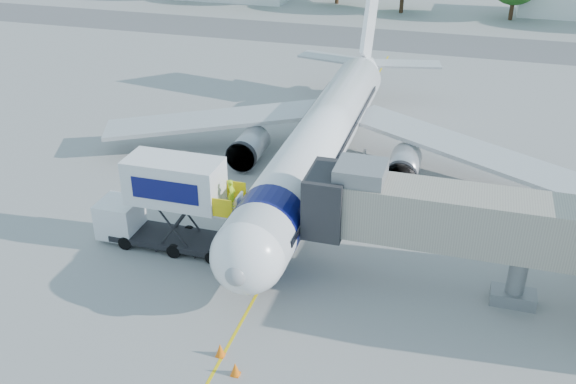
# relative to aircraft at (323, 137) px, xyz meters

# --- Properties ---
(ground) EXTENTS (160.00, 160.00, 0.00)m
(ground) POSITION_rel_aircraft_xyz_m (0.00, -4.12, -2.95)
(ground) COLOR gray
(ground) RESTS_ON ground
(guidance_line) EXTENTS (0.15, 70.00, 0.01)m
(guidance_line) POSITION_rel_aircraft_xyz_m (0.00, -4.12, -2.94)
(guidance_line) COLOR yellow
(guidance_line) RESTS_ON ground
(taxiway_strip) EXTENTS (120.00, 10.00, 0.01)m
(taxiway_strip) POSITION_rel_aircraft_xyz_m (0.00, 37.88, -2.94)
(taxiway_strip) COLOR #59595B
(taxiway_strip) RESTS_ON ground
(aircraft) EXTENTS (34.17, 37.73, 11.35)m
(aircraft) POSITION_rel_aircraft_xyz_m (0.00, 0.00, 0.00)
(aircraft) COLOR white
(aircraft) RESTS_ON ground
(jet_bridge) EXTENTS (13.90, 3.20, 6.60)m
(jet_bridge) POSITION_rel_aircraft_xyz_m (7.99, -11.12, 1.39)
(jet_bridge) COLOR #9C9786
(jet_bridge) RESTS_ON ground
(catering_hiloader) EXTENTS (8.50, 2.44, 5.50)m
(catering_hiloader) POSITION_rel_aircraft_xyz_m (-6.27, -11.12, -0.19)
(catering_hiloader) COLOR black
(catering_hiloader) RESTS_ON ground
(safety_cone_a) EXTENTS (0.42, 0.42, 0.67)m
(safety_cone_a) POSITION_rel_aircraft_xyz_m (-0.10, -18.80, -2.63)
(safety_cone_a) COLOR orange
(safety_cone_a) RESTS_ON ground
(safety_cone_b) EXTENTS (0.42, 0.42, 0.66)m
(safety_cone_b) POSITION_rel_aircraft_xyz_m (0.96, -19.72, -2.63)
(safety_cone_b) COLOR orange
(safety_cone_b) RESTS_ON ground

